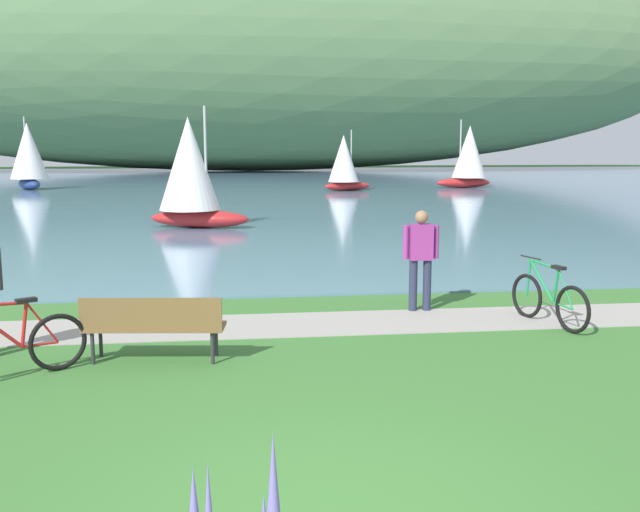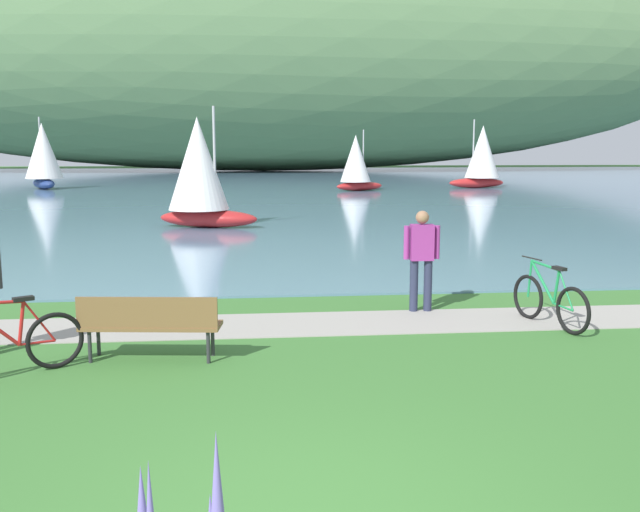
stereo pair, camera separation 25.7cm
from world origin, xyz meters
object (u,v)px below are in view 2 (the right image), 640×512
Objects in this scene: bicycle_leaning_near_bench at (549,301)px; sailboat_far_off at (482,156)px; sailboat_toward_hillside at (356,162)px; sailboat_nearest_to_shore at (43,155)px; person_at_shoreline at (422,254)px; park_bench_near_camera at (150,322)px; bicycle_beside_path at (10,345)px; sailboat_mid_bay at (199,171)px.

sailboat_far_off reaches higher than bicycle_leaning_near_bench.
sailboat_nearest_to_shore is at bearing 169.05° from sailboat_toward_hillside.
sailboat_far_off reaches higher than person_at_shoreline.
sailboat_far_off is at bearing 14.80° from sailboat_toward_hillside.
person_at_shoreline is at bearing -96.70° from sailboat_toward_hillside.
sailboat_far_off reaches higher than park_bench_near_camera.
bicycle_beside_path is 41.66m from sailboat_far_off.
sailboat_toward_hillside is 0.84× the size of sailboat_far_off.
bicycle_leaning_near_bench is at bearing -93.49° from sailboat_toward_hillside.
sailboat_nearest_to_shore is 1.15× the size of sailboat_mid_bay.
bicycle_leaning_near_bench is 0.46× the size of sailboat_toward_hillside.
sailboat_nearest_to_shore is (-16.18, 36.04, 1.26)m from person_at_shoreline.
bicycle_beside_path is (-7.49, -1.68, -0.00)m from bicycle_leaning_near_bench.
park_bench_near_camera is 35.47m from sailboat_toward_hillside.
sailboat_toward_hillside is (3.78, 32.18, 0.84)m from person_at_shoreline.
bicycle_beside_path is at bearing -163.40° from park_bench_near_camera.
bicycle_leaning_near_bench is 7.68m from bicycle_beside_path.
park_bench_near_camera is 40.55m from sailboat_far_off.
person_at_shoreline is (-1.74, 1.16, 0.58)m from bicycle_leaning_near_bench.
sailboat_toward_hillside is (7.94, 34.55, 1.30)m from park_bench_near_camera.
bicycle_beside_path is at bearing -74.98° from sailboat_nearest_to_shore.
sailboat_mid_bay is (1.21, 15.63, 1.56)m from bicycle_beside_path.
park_bench_near_camera is 0.45× the size of sailboat_mid_bay.
sailboat_toward_hillside reaches higher than person_at_shoreline.
sailboat_nearest_to_shore reaches higher than park_bench_near_camera.
sailboat_mid_bay is at bearing -63.40° from sailboat_nearest_to_shore.
sailboat_nearest_to_shore reaches higher than sailboat_mid_bay.
sailboat_nearest_to_shore is at bearing 114.18° from person_at_shoreline.
sailboat_far_off is (12.61, 34.51, 1.19)m from person_at_shoreline.
bicycle_beside_path reaches higher than park_bench_near_camera.
sailboat_mid_bay is (-4.54, 12.79, 0.98)m from person_at_shoreline.
person_at_shoreline is at bearing 29.71° from park_bench_near_camera.
bicycle_beside_path is at bearing -153.66° from person_at_shoreline.
sailboat_mid_bay is at bearing 114.24° from bicycle_leaning_near_bench.
sailboat_toward_hillside is at bearing 83.30° from person_at_shoreline.
bicycle_beside_path is 0.33× the size of sailboat_nearest_to_shore.
bicycle_leaning_near_bench is at bearing -106.94° from sailboat_far_off.
park_bench_near_camera is at bearing -88.55° from sailboat_mid_bay.
person_at_shoreline is at bearing 26.34° from bicycle_beside_path.
bicycle_leaning_near_bench is 37.34m from sailboat_far_off.
sailboat_mid_bay is at bearing 109.54° from person_at_shoreline.
bicycle_leaning_near_bench is at bearing 12.66° from bicycle_beside_path.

